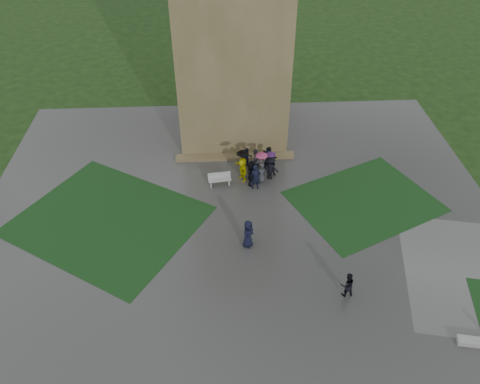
{
  "coord_description": "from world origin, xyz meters",
  "views": [
    {
      "loc": [
        -1.15,
        -18.65,
        20.46
      ],
      "look_at": [
        0.09,
        5.0,
        1.2
      ],
      "focal_mm": 35.0,
      "sensor_mm": 36.0,
      "label": 1
    }
  ],
  "objects_px": {
    "bench": "(220,179)",
    "pedestrian_mid": "(248,234)",
    "tower": "(231,19)",
    "pedestrian_near": "(347,285)"
  },
  "relations": [
    {
      "from": "pedestrian_mid",
      "to": "pedestrian_near",
      "type": "xyz_separation_m",
      "value": [
        5.07,
        -4.01,
        -0.15
      ]
    },
    {
      "from": "bench",
      "to": "pedestrian_mid",
      "type": "xyz_separation_m",
      "value": [
        1.6,
        -6.07,
        0.47
      ]
    },
    {
      "from": "tower",
      "to": "pedestrian_near",
      "type": "bearing_deg",
      "value": -72.89
    },
    {
      "from": "pedestrian_near",
      "to": "tower",
      "type": "bearing_deg",
      "value": -78.08
    },
    {
      "from": "tower",
      "to": "pedestrian_mid",
      "type": "height_order",
      "value": "tower"
    },
    {
      "from": "pedestrian_mid",
      "to": "pedestrian_near",
      "type": "height_order",
      "value": "pedestrian_mid"
    },
    {
      "from": "tower",
      "to": "pedestrian_mid",
      "type": "distance_m",
      "value": 15.87
    },
    {
      "from": "tower",
      "to": "pedestrian_near",
      "type": "distance_m",
      "value": 20.24
    },
    {
      "from": "tower",
      "to": "pedestrian_near",
      "type": "height_order",
      "value": "tower"
    },
    {
      "from": "tower",
      "to": "pedestrian_mid",
      "type": "bearing_deg",
      "value": -88.43
    }
  ]
}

